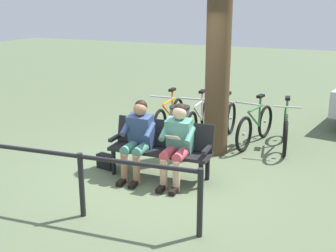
# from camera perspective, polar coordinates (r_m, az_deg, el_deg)

# --- Properties ---
(ground_plane) EXTENTS (40.00, 40.00, 0.00)m
(ground_plane) POSITION_cam_1_polar(r_m,az_deg,el_deg) (6.72, -2.55, -6.90)
(ground_plane) COLOR #566647
(bench) EXTENTS (1.63, 0.57, 0.87)m
(bench) POSITION_cam_1_polar(r_m,az_deg,el_deg) (6.64, -0.84, -2.49)
(bench) COLOR black
(bench) RESTS_ON ground
(person_reading) EXTENTS (0.51, 0.78, 1.20)m
(person_reading) POSITION_cam_1_polar(r_m,az_deg,el_deg) (6.34, 1.25, -1.93)
(person_reading) COLOR #4C8C7A
(person_reading) RESTS_ON ground
(person_companion) EXTENTS (0.51, 0.78, 1.20)m
(person_companion) POSITION_cam_1_polar(r_m,az_deg,el_deg) (6.58, -3.98, -1.28)
(person_companion) COLOR #334772
(person_companion) RESTS_ON ground
(handbag) EXTENTS (0.32, 0.18, 0.24)m
(handbag) POSITION_cam_1_polar(r_m,az_deg,el_deg) (7.11, -8.27, -4.69)
(handbag) COLOR black
(handbag) RESTS_ON ground
(tree_trunk) EXTENTS (0.43, 0.43, 3.45)m
(tree_trunk) POSITION_cam_1_polar(r_m,az_deg,el_deg) (7.45, 6.71, 9.09)
(tree_trunk) COLOR #4C3823
(tree_trunk) RESTS_ON ground
(litter_bin) EXTENTS (0.39, 0.39, 0.77)m
(litter_bin) POSITION_cam_1_polar(r_m,az_deg,el_deg) (8.03, 1.56, -0.04)
(litter_bin) COLOR slate
(litter_bin) RESTS_ON ground
(bicycle_black) EXTENTS (0.49, 1.66, 0.94)m
(bicycle_black) POSITION_cam_1_polar(r_m,az_deg,el_deg) (8.24, 15.38, -0.41)
(bicycle_black) COLOR black
(bicycle_black) RESTS_ON ground
(bicycle_red) EXTENTS (0.48, 1.67, 0.94)m
(bicycle_red) POSITION_cam_1_polar(r_m,az_deg,el_deg) (8.31, 11.55, -0.01)
(bicycle_red) COLOR black
(bicycle_red) RESTS_ON ground
(bicycle_silver) EXTENTS (0.48, 1.68, 0.94)m
(bicycle_silver) POSITION_cam_1_polar(r_m,az_deg,el_deg) (8.42, 7.54, 0.40)
(bicycle_silver) COLOR black
(bicycle_silver) RESTS_ON ground
(bicycle_green) EXTENTS (0.48, 1.68, 0.94)m
(bicycle_green) POSITION_cam_1_polar(r_m,az_deg,el_deg) (8.57, 4.16, 0.78)
(bicycle_green) COLOR black
(bicycle_green) RESTS_ON ground
(bicycle_orange) EXTENTS (0.48, 1.68, 0.94)m
(bicycle_orange) POSITION_cam_1_polar(r_m,az_deg,el_deg) (8.72, 0.14, 1.10)
(bicycle_orange) COLOR black
(bicycle_orange) RESTS_ON ground
(railing_fence) EXTENTS (3.13, 0.40, 0.85)m
(railing_fence) POSITION_cam_1_polar(r_m,az_deg,el_deg) (5.46, -11.54, -6.13)
(railing_fence) COLOR black
(railing_fence) RESTS_ON ground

